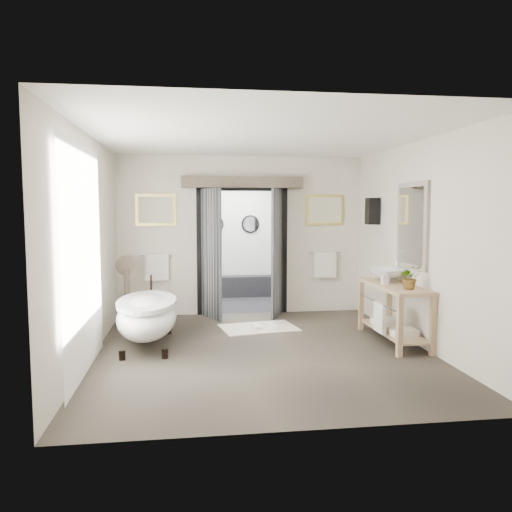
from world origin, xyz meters
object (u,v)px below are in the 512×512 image
object	(u,v)px
clawfoot_tub	(147,315)
basin	(387,275)
rug	(259,328)
vanity	(393,308)

from	to	relation	value
clawfoot_tub	basin	xyz separation A→B (m)	(3.55, 0.01, 0.51)
clawfoot_tub	rug	bearing A→B (deg)	25.64
vanity	basin	world-z (taller)	basin
vanity	basin	bearing A→B (deg)	85.72
clawfoot_tub	rug	world-z (taller)	clawfoot_tub
basin	vanity	bearing A→B (deg)	-95.94
clawfoot_tub	rug	size ratio (longest dim) A/B	1.54
clawfoot_tub	vanity	size ratio (longest dim) A/B	1.15
rug	basin	size ratio (longest dim) A/B	2.13
vanity	clawfoot_tub	bearing A→B (deg)	175.60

